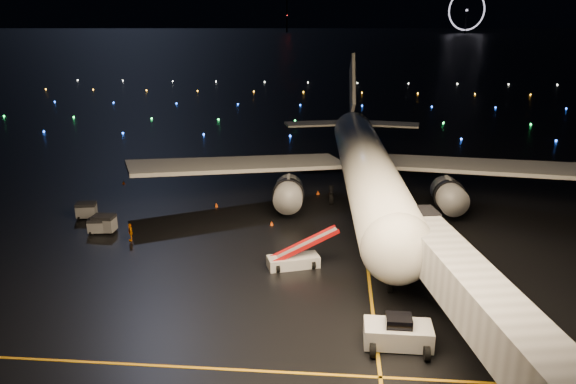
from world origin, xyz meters
name	(u,v)px	position (x,y,z in m)	size (l,w,h in m)	color
ground	(323,54)	(0.00, 300.00, 0.00)	(2000.00, 2000.00, 0.00)	black
lane_centre	(363,231)	(12.00, 15.00, 0.01)	(0.25, 80.00, 0.02)	orange
lane_cross	(115,363)	(-5.00, -10.00, 0.01)	(60.00, 0.25, 0.02)	orange
airliner	(365,135)	(12.36, 25.93, 7.99)	(56.37, 53.55, 15.97)	silver
pushback_tug	(398,331)	(13.41, -6.24, 1.09)	(4.58, 2.40, 2.18)	silver
belt_loader	(293,250)	(5.36, 5.63, 1.63)	(6.71, 1.83, 3.25)	silver
crew_c	(130,232)	(-11.30, 10.32, 0.91)	(1.07, 0.44, 1.82)	orange
safety_cone_0	(272,223)	(2.24, 15.85, 0.23)	(0.41, 0.41, 0.47)	#F9520E
safety_cone_1	(318,192)	(6.82, 27.20, 0.25)	(0.44, 0.44, 0.51)	#F9520E
safety_cone_2	(216,205)	(-4.95, 21.36, 0.24)	(0.42, 0.42, 0.48)	#F9520E
safety_cone_3	(124,182)	(-19.23, 29.43, 0.23)	(0.41, 0.41, 0.47)	#F9520E
ferris_wheel	(467,12)	(170.00, 720.00, 26.00)	(50.00, 4.00, 52.00)	black
radio_mast	(287,7)	(-60.00, 740.00, 32.00)	(1.80, 1.80, 64.00)	black
taxiway_lights	(302,101)	(0.00, 106.00, 0.18)	(164.00, 92.00, 0.36)	black
baggage_cart_0	(104,224)	(-14.79, 12.28, 0.94)	(2.20, 1.54, 1.87)	gray
baggage_cart_1	(86,211)	(-18.45, 16.25, 0.89)	(2.09, 1.47, 1.78)	gray
baggage_cart_2	(98,226)	(-15.39, 12.01, 0.78)	(1.84, 1.28, 1.56)	gray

